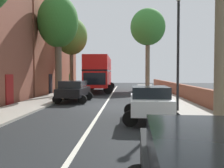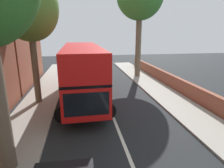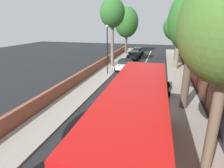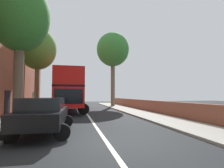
{
  "view_description": "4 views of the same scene",
  "coord_description": "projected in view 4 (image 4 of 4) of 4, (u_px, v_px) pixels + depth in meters",
  "views": [
    {
      "loc": [
        1.39,
        -16.97,
        2.17
      ],
      "look_at": [
        0.18,
        6.66,
        1.19
      ],
      "focal_mm": 41.02,
      "sensor_mm": 36.0,
      "label": 1
    },
    {
      "loc": [
        -1.81,
        -0.73,
        4.99
      ],
      "look_at": [
        -0.27,
        8.52,
        2.43
      ],
      "focal_mm": 30.44,
      "sensor_mm": 36.0,
      "label": 2
    },
    {
      "loc": [
        -2.61,
        20.66,
        6.65
      ],
      "look_at": [
        0.98,
        7.3,
        2.08
      ],
      "focal_mm": 29.64,
      "sensor_mm": 36.0,
      "label": 3
    },
    {
      "loc": [
        -1.2,
        -6.14,
        1.73
      ],
      "look_at": [
        1.84,
        7.84,
        2.64
      ],
      "focal_mm": 28.12,
      "sensor_mm": 36.0,
      "label": 4
    }
  ],
  "objects": [
    {
      "name": "street_tree_left_0",
      "position": [
        38.0,
        49.0,
        18.19
      ],
      "size": [
        3.76,
        3.76,
        8.6
      ],
      "color": "brown",
      "rests_on": "sidewalk_left"
    },
    {
      "name": "street_tree_right_3",
      "position": [
        113.0,
        50.0,
        27.19
      ],
      "size": [
        4.97,
        4.97,
        11.31
      ],
      "color": "brown",
      "rests_on": "sidewalk_right"
    },
    {
      "name": "double_decker_bus",
      "position": [
        69.0,
        89.0,
        18.61
      ],
      "size": [
        3.69,
        10.26,
        4.06
      ],
      "color": "red",
      "rests_on": "ground"
    },
    {
      "name": "parked_car_black_left_0",
      "position": [
        44.0,
        113.0,
        7.85
      ],
      "size": [
        2.54,
        4.58,
        1.62
      ],
      "color": "black",
      "rests_on": "ground"
    },
    {
      "name": "ground_plane",
      "position": [
        108.0,
        145.0,
        6.13
      ],
      "size": [
        84.0,
        84.0,
        0.0
      ],
      "primitive_type": "plane",
      "color": "black"
    },
    {
      "name": "street_tree_left_2",
      "position": [
        20.0,
        18.0,
        11.29
      ],
      "size": [
        3.63,
        3.63,
        9.02
      ],
      "color": "brown",
      "rests_on": "sidewalk_left"
    },
    {
      "name": "road_centre_line",
      "position": [
        108.0,
        144.0,
        6.13
      ],
      "size": [
        0.16,
        54.0,
        0.01
      ],
      "primitive_type": "cube",
      "color": "silver",
      "rests_on": "ground"
    }
  ]
}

